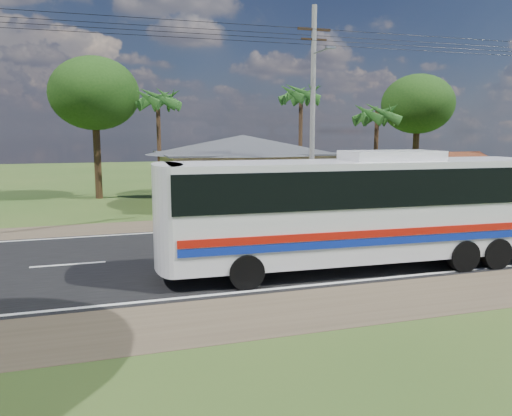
{
  "coord_description": "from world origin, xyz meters",
  "views": [
    {
      "loc": [
        -7.7,
        -18.1,
        4.64
      ],
      "look_at": [
        -1.82,
        1.0,
        1.55
      ],
      "focal_mm": 35.0,
      "sensor_mm": 36.0,
      "label": 1
    }
  ],
  "objects_px": {
    "motorcycle": "(459,203)",
    "person": "(498,197)",
    "coach_bus": "(361,202)",
    "waiting_shed": "(445,162)"
  },
  "relations": [
    {
      "from": "waiting_shed",
      "to": "motorcycle",
      "type": "bearing_deg",
      "value": -108.78
    },
    {
      "from": "coach_bus",
      "to": "motorcycle",
      "type": "height_order",
      "value": "coach_bus"
    },
    {
      "from": "coach_bus",
      "to": "person",
      "type": "xyz_separation_m",
      "value": [
        14.25,
        9.14,
        -1.53
      ]
    },
    {
      "from": "motorcycle",
      "to": "person",
      "type": "xyz_separation_m",
      "value": [
        2.66,
        -0.1,
        0.23
      ]
    },
    {
      "from": "waiting_shed",
      "to": "person",
      "type": "distance_m",
      "value": 3.79
    },
    {
      "from": "coach_bus",
      "to": "motorcycle",
      "type": "xyz_separation_m",
      "value": [
        11.59,
        9.24,
        -1.77
      ]
    },
    {
      "from": "coach_bus",
      "to": "waiting_shed",
      "type": "bearing_deg",
      "value": 45.86
    },
    {
      "from": "motorcycle",
      "to": "person",
      "type": "distance_m",
      "value": 2.67
    },
    {
      "from": "coach_bus",
      "to": "motorcycle",
      "type": "relative_size",
      "value": 6.63
    },
    {
      "from": "waiting_shed",
      "to": "coach_bus",
      "type": "relative_size",
      "value": 0.4
    }
  ]
}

